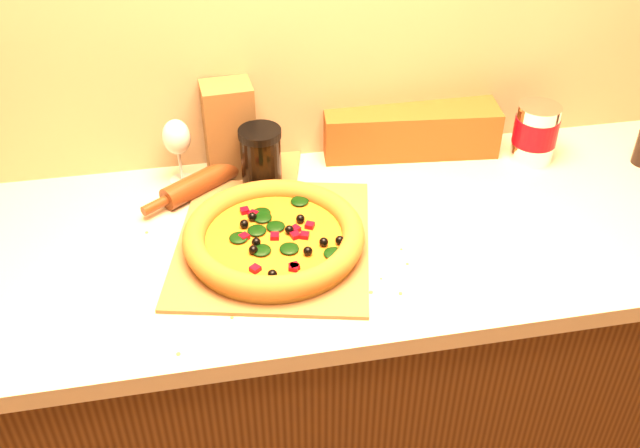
{
  "coord_description": "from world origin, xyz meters",
  "views": [
    {
      "loc": [
        -0.22,
        0.24,
        1.83
      ],
      "look_at": [
        -0.0,
        1.38,
        0.96
      ],
      "focal_mm": 40.0,
      "sensor_mm": 36.0,
      "label": 1
    }
  ],
  "objects_px": {
    "pizza_peel": "(274,236)",
    "coffee_canister": "(535,132)",
    "pizza": "(274,236)",
    "rolling_pin": "(212,177)",
    "wine_glass": "(177,139)",
    "dark_jar": "(261,160)"
  },
  "relations": [
    {
      "from": "wine_glass",
      "to": "coffee_canister",
      "type": "bearing_deg",
      "value": -4.06
    },
    {
      "from": "rolling_pin",
      "to": "wine_glass",
      "type": "height_order",
      "value": "wine_glass"
    },
    {
      "from": "pizza_peel",
      "to": "dark_jar",
      "type": "bearing_deg",
      "value": 103.42
    },
    {
      "from": "coffee_canister",
      "to": "wine_glass",
      "type": "xyz_separation_m",
      "value": [
        -0.85,
        0.06,
        0.04
      ]
    },
    {
      "from": "pizza_peel",
      "to": "wine_glass",
      "type": "relative_size",
      "value": 3.95
    },
    {
      "from": "dark_jar",
      "to": "coffee_canister",
      "type": "bearing_deg",
      "value": 0.62
    },
    {
      "from": "pizza_peel",
      "to": "rolling_pin",
      "type": "height_order",
      "value": "rolling_pin"
    },
    {
      "from": "dark_jar",
      "to": "pizza_peel",
      "type": "bearing_deg",
      "value": -89.88
    },
    {
      "from": "rolling_pin",
      "to": "dark_jar",
      "type": "bearing_deg",
      "value": -15.11
    },
    {
      "from": "rolling_pin",
      "to": "dark_jar",
      "type": "relative_size",
      "value": 2.1
    },
    {
      "from": "wine_glass",
      "to": "dark_jar",
      "type": "distance_m",
      "value": 0.2
    },
    {
      "from": "coffee_canister",
      "to": "dark_jar",
      "type": "distance_m",
      "value": 0.67
    },
    {
      "from": "pizza",
      "to": "coffee_canister",
      "type": "bearing_deg",
      "value": 19.4
    },
    {
      "from": "pizza_peel",
      "to": "rolling_pin",
      "type": "xyz_separation_m",
      "value": [
        -0.11,
        0.22,
        0.02
      ]
    },
    {
      "from": "pizza_peel",
      "to": "coffee_canister",
      "type": "relative_size",
      "value": 4.39
    },
    {
      "from": "rolling_pin",
      "to": "coffee_canister",
      "type": "height_order",
      "value": "coffee_canister"
    },
    {
      "from": "pizza_peel",
      "to": "wine_glass",
      "type": "bearing_deg",
      "value": 138.62
    },
    {
      "from": "coffee_canister",
      "to": "wine_glass",
      "type": "relative_size",
      "value": 0.9
    },
    {
      "from": "pizza",
      "to": "coffee_canister",
      "type": "height_order",
      "value": "coffee_canister"
    },
    {
      "from": "wine_glass",
      "to": "pizza_peel",
      "type": "bearing_deg",
      "value": -54.68
    },
    {
      "from": "rolling_pin",
      "to": "pizza",
      "type": "bearing_deg",
      "value": -67.18
    },
    {
      "from": "pizza",
      "to": "rolling_pin",
      "type": "distance_m",
      "value": 0.28
    }
  ]
}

